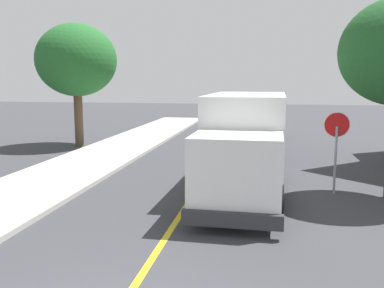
{
  "coord_description": "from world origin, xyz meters",
  "views": [
    {
      "loc": [
        2.27,
        -4.99,
        3.68
      ],
      "look_at": [
        -0.33,
        9.89,
        1.4
      ],
      "focal_mm": 40.19,
      "sensor_mm": 36.0,
      "label": 1
    }
  ],
  "objects_px": {
    "stop_sign": "(336,137)",
    "parked_car_near": "(253,141)",
    "box_truck": "(245,140)",
    "parked_car_mid": "(265,125)",
    "street_tree_down_block": "(76,60)"
  },
  "relations": [
    {
      "from": "parked_car_near",
      "to": "parked_car_mid",
      "type": "relative_size",
      "value": 0.99
    },
    {
      "from": "stop_sign",
      "to": "street_tree_down_block",
      "type": "distance_m",
      "value": 15.15
    },
    {
      "from": "stop_sign",
      "to": "parked_car_near",
      "type": "bearing_deg",
      "value": 114.68
    },
    {
      "from": "parked_car_near",
      "to": "stop_sign",
      "type": "xyz_separation_m",
      "value": [
        2.81,
        -6.12,
        1.06
      ]
    },
    {
      "from": "parked_car_mid",
      "to": "stop_sign",
      "type": "relative_size",
      "value": 1.69
    },
    {
      "from": "box_truck",
      "to": "parked_car_mid",
      "type": "xyz_separation_m",
      "value": [
        0.53,
        14.21,
        -0.97
      ]
    },
    {
      "from": "box_truck",
      "to": "parked_car_near",
      "type": "height_order",
      "value": "box_truck"
    },
    {
      "from": "box_truck",
      "to": "street_tree_down_block",
      "type": "height_order",
      "value": "street_tree_down_block"
    },
    {
      "from": "stop_sign",
      "to": "street_tree_down_block",
      "type": "xyz_separation_m",
      "value": [
        -12.48,
        8.11,
        2.83
      ]
    },
    {
      "from": "box_truck",
      "to": "parked_car_near",
      "type": "distance_m",
      "value": 6.82
    },
    {
      "from": "parked_car_mid",
      "to": "stop_sign",
      "type": "distance_m",
      "value": 13.82
    },
    {
      "from": "parked_car_near",
      "to": "stop_sign",
      "type": "bearing_deg",
      "value": -65.32
    },
    {
      "from": "parked_car_mid",
      "to": "street_tree_down_block",
      "type": "distance_m",
      "value": 12.17
    },
    {
      "from": "stop_sign",
      "to": "street_tree_down_block",
      "type": "bearing_deg",
      "value": 146.99
    },
    {
      "from": "street_tree_down_block",
      "to": "stop_sign",
      "type": "bearing_deg",
      "value": -33.01
    }
  ]
}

